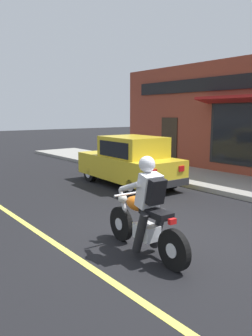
% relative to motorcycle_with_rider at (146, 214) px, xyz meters
% --- Properties ---
extents(ground_plane, '(80.00, 80.00, 0.00)m').
position_rel_motorcycle_with_rider_xyz_m(ground_plane, '(0.83, 0.28, -0.68)').
color(ground_plane, black).
extents(sidewalk_curb, '(2.60, 22.00, 0.14)m').
position_rel_motorcycle_with_rider_xyz_m(sidewalk_curb, '(5.55, 3.28, -0.61)').
color(sidewalk_curb, gray).
rests_on(sidewalk_curb, ground).
extents(lane_stripe, '(0.12, 19.80, 0.01)m').
position_rel_motorcycle_with_rider_xyz_m(lane_stripe, '(-0.97, 3.28, -0.67)').
color(lane_stripe, '#D1C64C').
rests_on(lane_stripe, ground).
extents(storefront_building, '(1.25, 11.92, 4.20)m').
position_rel_motorcycle_with_rider_xyz_m(storefront_building, '(7.08, 2.74, 1.43)').
color(storefront_building, brown).
rests_on(storefront_building, ground).
extents(motorcycle_with_rider, '(0.59, 2.02, 1.62)m').
position_rel_motorcycle_with_rider_xyz_m(motorcycle_with_rider, '(0.00, 0.00, 0.00)').
color(motorcycle_with_rider, black).
rests_on(motorcycle_with_rider, ground).
extents(car_hatchback, '(1.85, 3.87, 1.57)m').
position_rel_motorcycle_with_rider_xyz_m(car_hatchback, '(3.07, 4.18, 0.09)').
color(car_hatchback, black).
rests_on(car_hatchback, ground).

